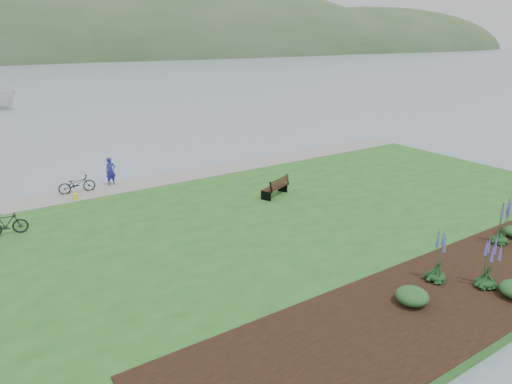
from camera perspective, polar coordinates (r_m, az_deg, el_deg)
ground at (r=21.95m, az=-0.59°, el=-3.23°), size 600.00×600.00×0.00m
lawn at (r=20.35m, az=2.48°, el=-4.48°), size 34.00×20.00×0.40m
shoreline_path at (r=27.54m, az=-8.42°, el=2.13°), size 34.00×2.20×0.03m
garden_bed at (r=17.65m, az=26.20°, el=-9.65°), size 24.00×4.40×0.04m
far_hillside at (r=189.81m, az=-24.91°, el=14.78°), size 580.00×80.00×38.00m
park_bench at (r=23.51m, az=2.56°, el=0.67°), size 1.82×1.28×1.05m
person at (r=26.39m, az=-17.73°, el=2.73°), size 0.74×0.56×1.85m
bicycle_a at (r=25.81m, az=-21.50°, el=0.94°), size 0.77×1.91×0.98m
bicycle_b at (r=21.61m, az=-28.73°, el=-3.53°), size 0.67×1.66×0.97m
pannier at (r=24.86m, az=-21.63°, el=-0.53°), size 0.25×0.33×0.32m
echium_0 at (r=16.79m, az=27.08°, el=-8.02°), size 0.62×0.62×1.95m
echium_1 at (r=20.46m, az=28.43°, el=-3.45°), size 0.62×0.62×2.10m
echium_4 at (r=16.50m, az=21.88°, el=-7.66°), size 0.62×0.62×2.20m
shrub_0 at (r=15.19m, az=18.93°, el=-12.19°), size 1.01×1.01×0.51m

